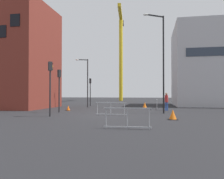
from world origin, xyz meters
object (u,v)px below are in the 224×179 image
(streetlamp_short, at_px, (86,79))
(traffic_light_corner, at_px, (59,84))
(construction_crane, at_px, (121,45))
(traffic_cone_striped, at_px, (145,105))
(traffic_light_median, at_px, (90,87))
(traffic_cone_orange, at_px, (68,108))
(streetlamp_tall, at_px, (161,56))
(traffic_cone_by_barrier, at_px, (173,115))
(pedestrian_walking, at_px, (166,100))
(traffic_light_near, at_px, (50,80))

(streetlamp_short, bearing_deg, traffic_light_corner, -90.60)
(construction_crane, xyz_separation_m, traffic_cone_striped, (6.83, -26.22, -13.15))
(traffic_light_median, xyz_separation_m, traffic_cone_orange, (0.19, -9.01, -2.41))
(traffic_light_median, bearing_deg, traffic_cone_striped, -19.80)
(streetlamp_tall, height_order, traffic_cone_by_barrier, streetlamp_tall)
(streetlamp_short, distance_m, pedestrian_walking, 11.20)
(construction_crane, relative_size, traffic_light_near, 4.85)
(construction_crane, distance_m, traffic_light_near, 39.91)
(traffic_light_corner, height_order, pedestrian_walking, traffic_light_corner)
(streetlamp_tall, bearing_deg, traffic_light_median, 131.72)
(streetlamp_tall, bearing_deg, traffic_cone_by_barrier, -82.47)
(traffic_cone_orange, bearing_deg, streetlamp_short, 89.08)
(traffic_light_median, distance_m, traffic_cone_by_barrier, 18.80)
(traffic_light_corner, relative_size, traffic_cone_orange, 7.72)
(streetlamp_short, distance_m, traffic_light_corner, 8.42)
(traffic_light_near, relative_size, pedestrian_walking, 2.30)
(traffic_light_corner, xyz_separation_m, traffic_cone_by_barrier, (10.08, -4.17, -2.38))
(streetlamp_tall, relative_size, streetlamp_short, 1.40)
(streetlamp_tall, relative_size, traffic_cone_by_barrier, 12.79)
(traffic_light_median, bearing_deg, streetlamp_short, -84.57)
(pedestrian_walking, height_order, traffic_cone_striped, pedestrian_walking)
(construction_crane, xyz_separation_m, traffic_light_corner, (-0.81, -34.80, -10.77))
(traffic_light_median, bearing_deg, traffic_light_near, -86.00)
(traffic_light_near, bearing_deg, traffic_light_corner, 103.06)
(traffic_light_near, xyz_separation_m, traffic_light_median, (-1.05, 15.07, -0.20))
(traffic_light_near, xyz_separation_m, traffic_cone_orange, (-0.86, 6.06, -2.61))
(traffic_light_near, xyz_separation_m, traffic_cone_by_barrier, (9.23, -0.50, -2.53))
(traffic_light_median, height_order, traffic_cone_striped, traffic_light_median)
(traffic_light_median, relative_size, traffic_cone_striped, 5.67)
(traffic_cone_orange, bearing_deg, construction_crane, 88.56)
(traffic_cone_orange, xyz_separation_m, traffic_cone_by_barrier, (10.09, -6.56, 0.08))
(streetlamp_short, height_order, traffic_light_corner, streetlamp_short)
(traffic_light_near, bearing_deg, construction_crane, 90.07)
(construction_crane, relative_size, traffic_light_corner, 5.14)
(construction_crane, distance_m, pedestrian_walking, 34.49)
(traffic_light_median, height_order, traffic_cone_orange, traffic_light_median)
(traffic_light_corner, bearing_deg, streetlamp_short, 89.40)
(traffic_light_corner, relative_size, traffic_light_median, 1.02)
(construction_crane, xyz_separation_m, traffic_cone_by_barrier, (9.27, -38.97, -13.16))
(construction_crane, height_order, streetlamp_short, construction_crane)
(traffic_cone_by_barrier, distance_m, traffic_cone_striped, 12.98)
(streetlamp_short, height_order, traffic_light_near, streetlamp_short)
(construction_crane, bearing_deg, streetlamp_short, -91.56)
(streetlamp_short, height_order, pedestrian_walking, streetlamp_short)
(construction_crane, distance_m, traffic_light_median, 25.81)
(traffic_light_corner, relative_size, pedestrian_walking, 2.17)
(traffic_cone_by_barrier, bearing_deg, traffic_light_near, 176.89)
(streetlamp_short, height_order, traffic_light_median, streetlamp_short)
(construction_crane, relative_size, streetlamp_tall, 2.36)
(streetlamp_short, xyz_separation_m, traffic_light_corner, (-0.09, -8.36, -1.02))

